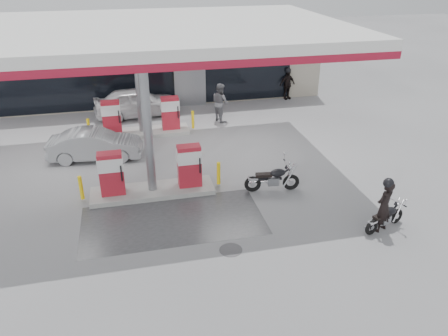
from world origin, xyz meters
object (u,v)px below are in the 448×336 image
at_px(main_motorcycle, 385,218).
at_px(hatchback_silver, 95,145).
at_px(biker_main, 384,206).
at_px(parked_motorcycle, 273,179).
at_px(pump_island_far, 142,120).
at_px(pump_island_near, 152,176).
at_px(sedan_white, 137,102).
at_px(attendant, 220,102).
at_px(biker_walking, 287,84).

bearing_deg(main_motorcycle, hatchback_silver, 120.91).
relative_size(biker_main, parked_motorcycle, 0.85).
xyz_separation_m(pump_island_far, biker_main, (6.94, -10.05, 0.17)).
relative_size(main_motorcycle, hatchback_silver, 0.43).
distance_m(pump_island_near, main_motorcycle, 8.16).
bearing_deg(hatchback_silver, pump_island_far, -35.39).
distance_m(pump_island_far, main_motorcycle, 12.26).
distance_m(parked_motorcycle, hatchback_silver, 7.86).
xyz_separation_m(main_motorcycle, biker_main, (-0.18, -0.07, 0.49)).
height_order(pump_island_far, sedan_white, pump_island_far).
xyz_separation_m(attendant, hatchback_silver, (-6.24, -3.40, -0.36)).
relative_size(pump_island_far, sedan_white, 1.12).
relative_size(biker_main, sedan_white, 0.39).
height_order(biker_main, sedan_white, biker_main).
bearing_deg(pump_island_near, hatchback_silver, 120.43).
xyz_separation_m(main_motorcycle, attendant, (-2.99, 10.98, 0.61)).
distance_m(biker_main, parked_motorcycle, 4.15).
height_order(pump_island_near, sedan_white, pump_island_near).
xyz_separation_m(parked_motorcycle, biker_walking, (4.47, 10.60, 0.42)).
height_order(attendant, biker_walking, attendant).
relative_size(main_motorcycle, biker_main, 0.95).
height_order(parked_motorcycle, attendant, attendant).
bearing_deg(main_motorcycle, pump_island_near, 131.07).
xyz_separation_m(main_motorcycle, hatchback_silver, (-9.23, 7.58, 0.25)).
bearing_deg(parked_motorcycle, biker_walking, 74.36).
xyz_separation_m(pump_island_far, parked_motorcycle, (4.40, -6.80, -0.24)).
bearing_deg(main_motorcycle, pump_island_far, 105.79).
relative_size(pump_island_far, parked_motorcycle, 2.46).
distance_m(main_motorcycle, attendant, 11.40).
relative_size(pump_island_near, hatchback_silver, 1.31).
height_order(main_motorcycle, parked_motorcycle, parked_motorcycle).
height_order(sedan_white, biker_walking, biker_walking).
bearing_deg(parked_motorcycle, attendant, 99.20).
bearing_deg(biker_main, pump_island_far, -80.91).
bearing_deg(attendant, main_motorcycle, 173.51).
bearing_deg(biker_walking, attendant, -164.86).
xyz_separation_m(main_motorcycle, biker_walking, (1.75, 13.78, 0.50)).
relative_size(pump_island_near, pump_island_far, 1.00).
height_order(main_motorcycle, biker_walking, biker_walking).
xyz_separation_m(pump_island_far, attendant, (4.13, 1.00, 0.29)).
relative_size(sedan_white, biker_walking, 2.55).
bearing_deg(sedan_white, biker_walking, -89.24).
height_order(biker_main, hatchback_silver, biker_main).
height_order(pump_island_near, hatchback_silver, pump_island_near).
height_order(main_motorcycle, biker_main, biker_main).
xyz_separation_m(pump_island_near, sedan_white, (-0.08, 8.71, 0.07)).
relative_size(attendant, biker_walking, 1.12).
xyz_separation_m(pump_island_near, pump_island_far, (0.00, 6.00, 0.00)).
distance_m(pump_island_near, biker_walking, 13.22).
relative_size(main_motorcycle, attendant, 0.83).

